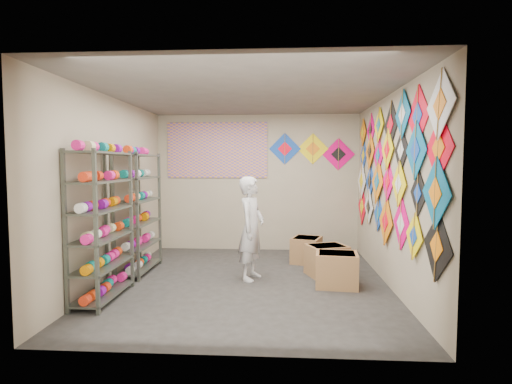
# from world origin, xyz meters

# --- Properties ---
(ground) EXTENTS (4.50, 4.50, 0.00)m
(ground) POSITION_xyz_m (0.00, 0.00, 0.00)
(ground) COLOR #282523
(room_walls) EXTENTS (4.50, 4.50, 4.50)m
(room_walls) POSITION_xyz_m (0.00, 0.00, 1.64)
(room_walls) COLOR tan
(room_walls) RESTS_ON ground
(shelf_rack_front) EXTENTS (0.40, 1.10, 1.90)m
(shelf_rack_front) POSITION_xyz_m (-1.78, -0.85, 0.95)
(shelf_rack_front) COLOR #4C5147
(shelf_rack_front) RESTS_ON ground
(shelf_rack_back) EXTENTS (0.40, 1.10, 1.90)m
(shelf_rack_back) POSITION_xyz_m (-1.78, 0.45, 0.95)
(shelf_rack_back) COLOR #4C5147
(shelf_rack_back) RESTS_ON ground
(string_spools) EXTENTS (0.12, 2.36, 0.12)m
(string_spools) POSITION_xyz_m (-1.78, -0.20, 1.05)
(string_spools) COLOR #FF1A8A
(string_spools) RESTS_ON ground
(kite_wall_display) EXTENTS (0.06, 4.29, 2.09)m
(kite_wall_display) POSITION_xyz_m (1.98, -0.08, 1.62)
(kite_wall_display) COLOR black
(kite_wall_display) RESTS_ON room_walls
(back_wall_kites) EXTENTS (1.68, 0.02, 0.74)m
(back_wall_kites) POSITION_xyz_m (1.09, 2.24, 1.99)
(back_wall_kites) COLOR #1241AB
(back_wall_kites) RESTS_ON room_walls
(poster) EXTENTS (2.00, 0.01, 1.10)m
(poster) POSITION_xyz_m (-0.80, 2.23, 2.00)
(poster) COLOR #694AA1
(poster) RESTS_ON room_walls
(shopkeeper) EXTENTS (0.76, 0.68, 1.54)m
(shopkeeper) POSITION_xyz_m (0.04, 0.16, 0.77)
(shopkeeper) COLOR beige
(shopkeeper) RESTS_ON ground
(carton_a) EXTENTS (0.62, 0.54, 0.48)m
(carton_a) POSITION_xyz_m (1.26, -0.12, 0.24)
(carton_a) COLOR #956241
(carton_a) RESTS_ON ground
(carton_b) EXTENTS (0.70, 0.64, 0.47)m
(carton_b) POSITION_xyz_m (1.19, 0.43, 0.23)
(carton_b) COLOR #956241
(carton_b) RESTS_ON ground
(carton_c) EXTENTS (0.60, 0.63, 0.44)m
(carton_c) POSITION_xyz_m (0.93, 1.23, 0.22)
(carton_c) COLOR #956241
(carton_c) RESTS_ON ground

